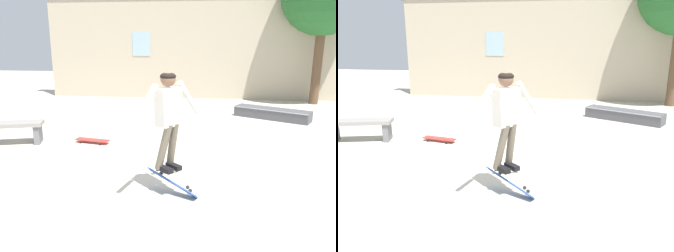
% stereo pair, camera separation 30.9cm
% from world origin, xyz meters
% --- Properties ---
extents(ground_plane, '(40.00, 40.00, 0.00)m').
position_xyz_m(ground_plane, '(0.00, 0.00, 0.00)').
color(ground_plane, beige).
extents(building_backdrop, '(12.33, 0.52, 5.08)m').
position_xyz_m(building_backdrop, '(0.00, 8.57, 2.11)').
color(building_backdrop, '#B7A88E').
rests_on(building_backdrop, ground_plane).
extents(park_bench, '(1.48, 0.83, 0.49)m').
position_xyz_m(park_bench, '(-3.86, 1.87, 0.35)').
color(park_bench, gray).
rests_on(park_bench, ground_plane).
extents(skate_ledge, '(2.14, 1.53, 0.31)m').
position_xyz_m(skate_ledge, '(2.32, 5.05, 0.16)').
color(skate_ledge, '#4C4C51').
rests_on(skate_ledge, ground_plane).
extents(skater, '(0.88, 0.98, 1.42)m').
position_xyz_m(skater, '(-0.15, -0.14, 1.23)').
color(skater, silver).
extents(skateboard_flipping, '(0.78, 0.50, 0.41)m').
position_xyz_m(skateboard_flipping, '(-0.08, -0.15, 0.18)').
color(skateboard_flipping, '#2D519E').
extents(skateboard_resting, '(0.80, 0.33, 0.08)m').
position_xyz_m(skateboard_resting, '(-2.10, 2.15, 0.07)').
color(skateboard_resting, red).
rests_on(skateboard_resting, ground_plane).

